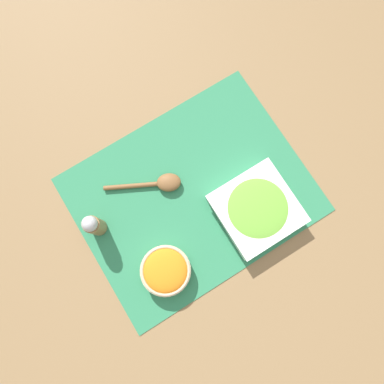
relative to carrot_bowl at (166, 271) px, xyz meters
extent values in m
plane|color=olive|center=(0.16, 0.13, -0.03)|extent=(3.00, 3.00, 0.00)
cube|color=#2D7A51|center=(0.16, 0.13, -0.03)|extent=(0.58, 0.46, 0.00)
cylinder|color=#C6B28E|center=(0.00, 0.00, -0.01)|extent=(0.12, 0.12, 0.04)
torus|color=#C6B28E|center=(0.00, 0.00, 0.01)|extent=(0.12, 0.12, 0.01)
ellipsoid|color=orange|center=(0.00, 0.00, 0.01)|extent=(0.11, 0.11, 0.02)
cube|color=white|center=(0.27, 0.01, -0.01)|extent=(0.19, 0.19, 0.04)
cube|color=white|center=(0.27, 0.01, 0.01)|extent=(0.19, 0.19, 0.00)
ellipsoid|color=#6BAD38|center=(0.27, 0.01, 0.01)|extent=(0.16, 0.16, 0.02)
cylinder|color=brown|center=(0.04, 0.23, -0.02)|extent=(0.14, 0.08, 0.01)
ellipsoid|color=brown|center=(0.12, 0.19, -0.01)|extent=(0.08, 0.07, 0.03)
cylinder|color=olive|center=(-0.09, 0.18, 0.01)|extent=(0.04, 0.04, 0.08)
sphere|color=#B2B2B7|center=(-0.09, 0.18, 0.06)|extent=(0.04, 0.04, 0.04)
camera|label=1|loc=(0.06, -0.02, 0.92)|focal=35.00mm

